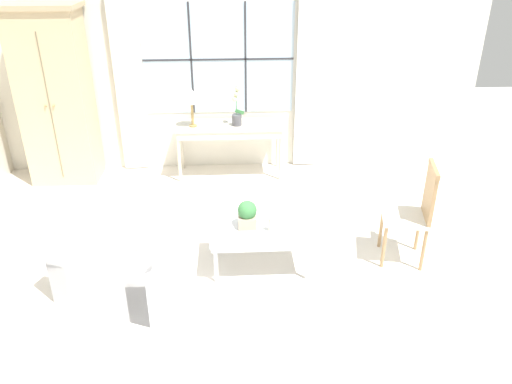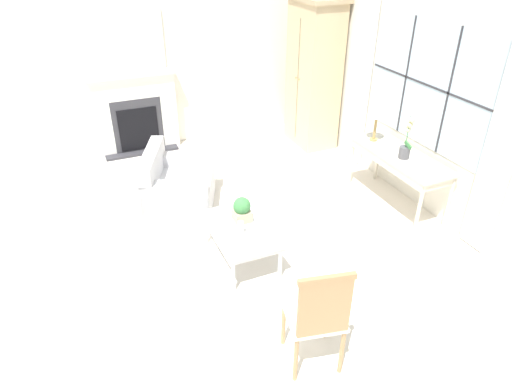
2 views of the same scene
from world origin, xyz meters
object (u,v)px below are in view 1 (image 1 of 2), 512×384
Objects in this scene: console_table at (229,130)px; potted_plant_small at (247,214)px; coffee_table at (260,233)px; pillar_candle at (272,225)px; armoire at (56,97)px; table_lamp at (191,96)px; side_chair_wooden at (417,208)px; potted_orchid at (237,112)px; armchair_upholstered at (120,266)px.

console_table reaches higher than potted_plant_small.
pillar_candle reaches higher than coffee_table.
armoire reaches higher than table_lamp.
side_chair_wooden is 1.56m from coffee_table.
side_chair_wooden is (1.83, -2.22, -0.06)m from console_table.
potted_orchid is at bearing 94.57° from coffee_table.
potted_plant_small is (0.15, -2.18, -0.09)m from console_table.
potted_orchid reaches higher than side_chair_wooden.
console_table is 2.71× the size of potted_orchid.
coffee_table is at bearing 14.50° from armchair_upholstered.
console_table reaches higher than pillar_candle.
armchair_upholstered is at bearing -114.07° from potted_orchid.
console_table is 0.69m from table_lamp.
side_chair_wooden reaches higher than console_table.
table_lamp is at bearing -172.86° from console_table.
table_lamp is at bearing 77.71° from armchair_upholstered.
coffee_table is (0.28, -2.25, -0.27)m from console_table.
coffee_table is at bearing -82.92° from console_table.
console_table reaches higher than coffee_table.
table_lamp is at bearing 106.76° from potted_plant_small.
armchair_upholstered is 4.43× the size of potted_plant_small.
potted_plant_small is at bearing -85.94° from console_table.
armchair_upholstered reaches higher than coffee_table.
armoire is 4.40× the size of table_lamp.
armoire is 2.18× the size of side_chair_wooden.
armoire is at bearing 138.87° from pillar_candle.
table_lamp is 3.23× the size of pillar_candle.
side_chair_wooden is 6.52× the size of pillar_candle.
pillar_candle is at bearing -41.13° from armoire.
armoire reaches higher than console_table.
armoire is at bearing 178.10° from table_lamp.
coffee_table is at bearing 160.53° from pillar_candle.
console_table is 1.37× the size of side_chair_wooden.
coffee_table is (1.31, 0.34, 0.10)m from armchair_upholstered.
pillar_candle is at bearing -24.68° from potted_plant_small.
console_table is 1.48× the size of coffee_table.
armchair_upholstered is at bearing -65.19° from armoire.
side_chair_wooden is (4.06, -2.21, -0.56)m from armoire.
table_lamp reaches higher than console_table.
table_lamp is 3.21m from side_chair_wooden.
potted_orchid is 1.92× the size of potted_plant_small.
table_lamp is 2.73m from armchair_upholstered.
potted_plant_small is (1.19, 0.41, 0.28)m from armchair_upholstered.
potted_orchid is at bearing 65.93° from armchair_upholstered.
pillar_candle is at bearing -19.47° from coffee_table.
console_table is 2.87m from side_chair_wooden.
armoire reaches higher than side_chair_wooden.
pillar_candle is at bearing -82.83° from potted_orchid.
side_chair_wooden is at bearing 1.22° from coffee_table.
table_lamp is 0.50× the size of side_chair_wooden.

